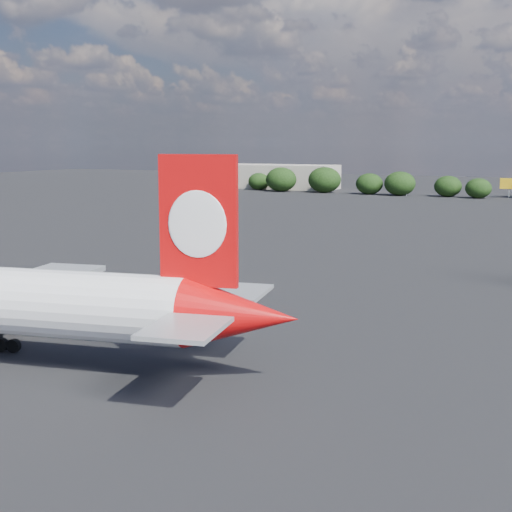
% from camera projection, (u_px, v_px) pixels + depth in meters
% --- Properties ---
extents(ground, '(500.00, 500.00, 0.00)m').
position_uv_depth(ground, '(305.00, 256.00, 97.32)').
color(ground, black).
rests_on(ground, ground).
extents(terminal_building, '(42.00, 16.00, 8.00)m').
position_uv_depth(terminal_building, '(275.00, 176.00, 242.00)').
color(terminal_building, '#A3998D').
rests_on(terminal_building, ground).
extents(highway_sign, '(6.00, 0.30, 4.50)m').
position_uv_depth(highway_sign, '(398.00, 185.00, 207.54)').
color(highway_sign, '#136323').
rests_on(highway_sign, ground).
extents(billboard_yellow, '(5.00, 0.30, 5.50)m').
position_uv_depth(billboard_yellow, '(509.00, 184.00, 199.73)').
color(billboard_yellow, yellow).
rests_on(billboard_yellow, ground).
extents(horizon_treeline, '(208.29, 16.90, 9.15)m').
position_uv_depth(horizon_treeline, '(492.00, 184.00, 199.24)').
color(horizon_treeline, black).
rests_on(horizon_treeline, ground).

